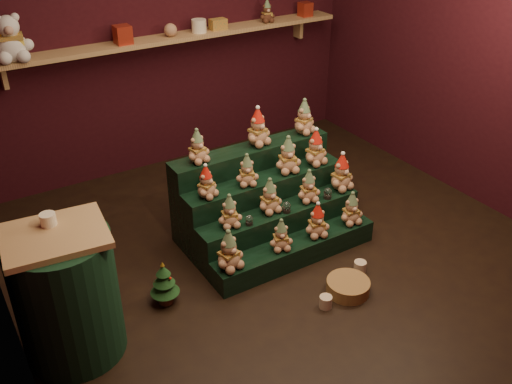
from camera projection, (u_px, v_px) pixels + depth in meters
ground at (281, 253)px, 4.57m from camera, size 4.00×4.00×0.00m
back_wall at (163, 23)px, 5.37m from camera, size 4.00×0.10×2.80m
right_wall at (486, 42)px, 4.81m from camera, size 0.10×4.00×2.80m
back_shelf at (172, 39)px, 5.30m from camera, size 3.60×0.26×0.24m
riser_tier_front at (295, 251)px, 4.43m from camera, size 1.40×0.22×0.18m
riser_tier_midfront at (280, 228)px, 4.55m from camera, size 1.40×0.22×0.36m
riser_tier_midback at (265, 206)px, 4.67m from camera, size 1.40×0.22×0.54m
riser_tier_back at (251, 186)px, 4.78m from camera, size 1.40×0.22×0.72m
teddy_0 at (229, 250)px, 4.03m from camera, size 0.26×0.24×0.31m
teddy_1 at (281, 235)px, 4.25m from camera, size 0.22×0.21×0.25m
teddy_2 at (317, 220)px, 4.40m from camera, size 0.23×0.22×0.28m
teddy_3 at (351, 208)px, 4.56m from camera, size 0.22×0.20×0.27m
teddy_4 at (229, 211)px, 4.19m from camera, size 0.21×0.20×0.26m
teddy_5 at (270, 196)px, 4.37m from camera, size 0.20×0.18×0.28m
teddy_6 at (309, 186)px, 4.51m from camera, size 0.22×0.21×0.27m
teddy_7 at (341, 172)px, 4.67m from camera, size 0.25×0.23×0.31m
teddy_8 at (206, 182)px, 4.21m from camera, size 0.23×0.23×0.25m
teddy_9 at (247, 170)px, 4.37m from camera, size 0.22×0.21×0.25m
teddy_10 at (288, 155)px, 4.55m from camera, size 0.25×0.23×0.30m
teddy_11 at (315, 147)px, 4.67m from camera, size 0.24×0.22×0.30m
teddy_12 at (197, 146)px, 4.31m from camera, size 0.22×0.20×0.26m
teddy_13 at (258, 127)px, 4.57m from camera, size 0.26×0.24×0.31m
teddy_14 at (304, 117)px, 4.77m from camera, size 0.26×0.25×0.29m
snow_globe_a at (249, 220)px, 4.25m from camera, size 0.06×0.06×0.08m
snow_globe_b at (287, 207)px, 4.40m from camera, size 0.07×0.07×0.09m
snow_globe_c at (328, 193)px, 4.59m from camera, size 0.07×0.07×0.09m
side_table at (67, 295)px, 3.45m from camera, size 0.63×0.62×0.89m
table_ornament at (48, 219)px, 3.28m from camera, size 0.09×0.09×0.07m
mini_christmas_tree at (164, 283)px, 3.97m from camera, size 0.21×0.21×0.35m
mug_left at (326, 302)px, 3.99m from camera, size 0.09×0.09×0.09m
mug_right at (360, 267)px, 4.33m from camera, size 0.09×0.09×0.09m
wicker_basket at (348, 287)px, 4.13m from camera, size 0.40×0.40×0.10m
white_bear at (9, 32)px, 4.50m from camera, size 0.38×0.35×0.47m
brown_bear at (267, 11)px, 5.68m from camera, size 0.17×0.16×0.22m
gift_tin_red_a at (123, 35)px, 5.01m from camera, size 0.14×0.14×0.16m
gift_tin_cream at (199, 26)px, 5.36m from camera, size 0.14×0.14×0.12m
gift_tin_red_b at (305, 9)px, 5.93m from camera, size 0.12×0.12×0.14m
shelf_plush_ball at (171, 30)px, 5.23m from camera, size 0.12×0.12×0.12m
scarf_gift_box at (218, 24)px, 5.46m from camera, size 0.16×0.10×0.10m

